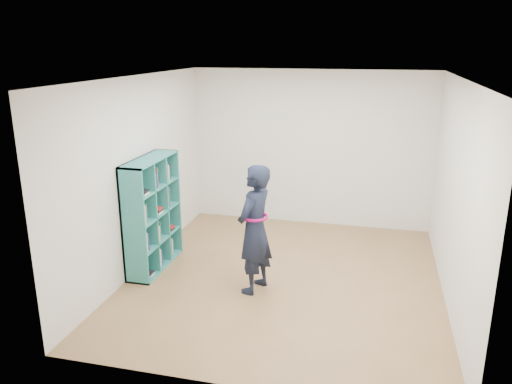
# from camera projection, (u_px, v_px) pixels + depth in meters

# --- Properties ---
(floor) EXTENTS (4.50, 4.50, 0.00)m
(floor) POSITION_uv_depth(u_px,v_px,m) (284.00, 278.00, 6.61)
(floor) COLOR olive
(floor) RESTS_ON ground
(ceiling) EXTENTS (4.50, 4.50, 0.00)m
(ceiling) POSITION_uv_depth(u_px,v_px,m) (288.00, 78.00, 5.87)
(ceiling) COLOR white
(ceiling) RESTS_ON wall_back
(wall_left) EXTENTS (0.02, 4.50, 2.60)m
(wall_left) POSITION_uv_depth(u_px,v_px,m) (139.00, 175.00, 6.69)
(wall_left) COLOR silver
(wall_left) RESTS_ON floor
(wall_right) EXTENTS (0.02, 4.50, 2.60)m
(wall_right) POSITION_uv_depth(u_px,v_px,m) (456.00, 195.00, 5.78)
(wall_right) COLOR silver
(wall_right) RESTS_ON floor
(wall_back) EXTENTS (4.00, 0.02, 2.60)m
(wall_back) POSITION_uv_depth(u_px,v_px,m) (310.00, 149.00, 8.33)
(wall_back) COLOR silver
(wall_back) RESTS_ON floor
(wall_front) EXTENTS (4.00, 0.02, 2.60)m
(wall_front) POSITION_uv_depth(u_px,v_px,m) (237.00, 255.00, 4.14)
(wall_front) COLOR silver
(wall_front) RESTS_ON floor
(bookshelf) EXTENTS (0.34, 1.16, 1.54)m
(bookshelf) POSITION_uv_depth(u_px,v_px,m) (151.00, 215.00, 6.77)
(bookshelf) COLOR #277A7B
(bookshelf) RESTS_ON floor
(person) EXTENTS (0.54, 0.68, 1.62)m
(person) POSITION_uv_depth(u_px,v_px,m) (255.00, 229.00, 6.08)
(person) COLOR black
(person) RESTS_ON floor
(smartphone) EXTENTS (0.03, 0.12, 0.15)m
(smartphone) POSITION_uv_depth(u_px,v_px,m) (248.00, 217.00, 6.19)
(smartphone) COLOR silver
(smartphone) RESTS_ON person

